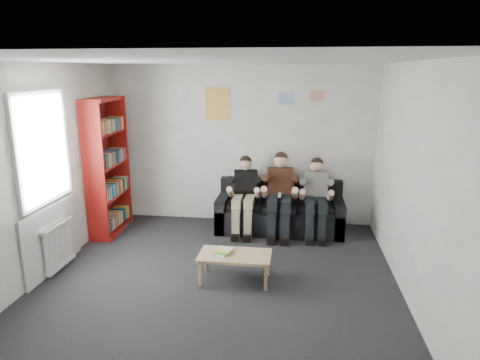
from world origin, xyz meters
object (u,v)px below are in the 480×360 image
Objects in this scene: sofa at (280,213)px; coffee_table at (235,257)px; bookshelf at (108,167)px; person_left at (244,196)px; person_right at (316,198)px; person_middle at (280,195)px.

sofa is 2.29× the size of coffee_table.
bookshelf is 2.43× the size of coffee_table.
person_left is 1.15m from person_right.
person_middle reaches higher than coffee_table.
sofa reaches higher than coffee_table.
person_right is at bearing -4.94° from person_middle.
person_left is at bearing 92.93° from coffee_table.
bookshelf reaches higher than sofa.
person_right is (1.06, 1.72, 0.31)m from coffee_table.
coffee_table is at bearing -37.18° from bookshelf.
bookshelf is 1.65× the size of person_middle.
sofa is 0.69m from person_left.
person_middle is at bearing -90.00° from sofa.
person_middle reaches higher than person_left.
bookshelf is 2.80m from person_middle.
person_middle is (2.76, 0.24, -0.44)m from bookshelf.
person_right is at bearing -9.48° from person_left.
person_left reaches higher than coffee_table.
person_middle reaches higher than sofa.
coffee_table is at bearing -111.26° from person_middle.
sofa is at bearing 84.60° from person_middle.
person_right is (0.58, 0.00, -0.03)m from person_middle.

